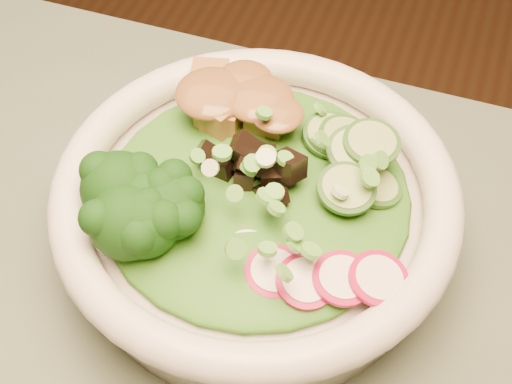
% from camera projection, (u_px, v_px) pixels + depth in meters
% --- Properties ---
extents(salad_bowl, '(0.26, 0.26, 0.07)m').
position_uv_depth(salad_bowl, '(256.00, 210.00, 0.47)').
color(salad_bowl, silver).
rests_on(salad_bowl, dining_table).
extents(lettuce_bed, '(0.20, 0.20, 0.02)m').
position_uv_depth(lettuce_bed, '(256.00, 191.00, 0.45)').
color(lettuce_bed, '#295B13').
rests_on(lettuce_bed, salad_bowl).
extents(broccoli_florets, '(0.10, 0.09, 0.04)m').
position_uv_depth(broccoli_florets, '(161.00, 201.00, 0.43)').
color(broccoli_florets, black).
rests_on(broccoli_florets, salad_bowl).
extents(radish_slices, '(0.11, 0.08, 0.02)m').
position_uv_depth(radish_slices, '(293.00, 270.00, 0.41)').
color(radish_slices, '#9E0C38').
rests_on(radish_slices, salad_bowl).
extents(cucumber_slices, '(0.09, 0.09, 0.04)m').
position_uv_depth(cucumber_slices, '(351.00, 159.00, 0.46)').
color(cucumber_slices, '#91B262').
rests_on(cucumber_slices, salad_bowl).
extents(mushroom_heap, '(0.09, 0.09, 0.04)m').
position_uv_depth(mushroom_heap, '(251.00, 164.00, 0.45)').
color(mushroom_heap, black).
rests_on(mushroom_heap, salad_bowl).
extents(tofu_cubes, '(0.10, 0.09, 0.04)m').
position_uv_depth(tofu_cubes, '(232.00, 112.00, 0.48)').
color(tofu_cubes, olive).
rests_on(tofu_cubes, salad_bowl).
extents(peanut_sauce, '(0.07, 0.05, 0.02)m').
position_uv_depth(peanut_sauce, '(232.00, 98.00, 0.47)').
color(peanut_sauce, brown).
rests_on(peanut_sauce, tofu_cubes).
extents(scallion_garnish, '(0.19, 0.19, 0.02)m').
position_uv_depth(scallion_garnish, '(256.00, 168.00, 0.44)').
color(scallion_garnish, '#5DAD3D').
rests_on(scallion_garnish, salad_bowl).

